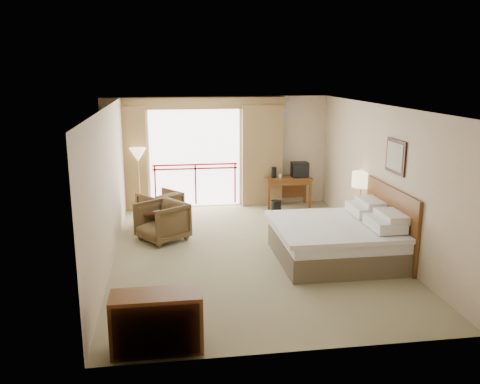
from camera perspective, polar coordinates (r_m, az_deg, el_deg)
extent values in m
plane|color=gray|center=(9.59, 1.13, -6.72)|extent=(7.00, 7.00, 0.00)
plane|color=white|center=(9.02, 1.21, 9.59)|extent=(7.00, 7.00, 0.00)
plane|color=beige|center=(12.62, -1.46, 4.56)|extent=(5.00, 0.00, 5.00)
plane|color=beige|center=(5.91, 6.80, -6.05)|extent=(5.00, 0.00, 5.00)
plane|color=beige|center=(9.14, -14.48, 0.66)|extent=(0.00, 7.00, 7.00)
plane|color=beige|center=(9.93, 15.56, 1.59)|extent=(0.00, 7.00, 7.00)
plane|color=white|center=(12.55, -5.08, 3.77)|extent=(2.40, 0.00, 2.40)
cube|color=red|center=(12.58, -5.05, 2.63)|extent=(2.09, 0.03, 0.04)
cube|color=red|center=(12.56, -5.06, 3.08)|extent=(2.09, 0.03, 0.04)
cube|color=red|center=(12.64, -9.49, 0.70)|extent=(0.04, 0.03, 1.00)
cube|color=red|center=(12.66, -5.01, 0.86)|extent=(0.04, 0.03, 1.00)
cube|color=red|center=(12.75, -0.57, 1.00)|extent=(0.04, 0.03, 1.00)
cube|color=olive|center=(12.43, -12.67, 3.63)|extent=(1.00, 0.26, 2.50)
cube|color=olive|center=(12.61, 2.47, 4.09)|extent=(1.00, 0.26, 2.50)
cube|color=olive|center=(12.29, -5.18, 9.90)|extent=(4.40, 0.22, 0.28)
cube|color=silver|center=(12.69, 4.44, 9.13)|extent=(0.50, 0.04, 0.50)
cube|color=brown|center=(9.32, 10.64, -6.27)|extent=(2.05, 2.00, 0.40)
cube|color=white|center=(9.22, 10.72, -4.52)|extent=(2.01, 1.96, 0.22)
cube|color=white|center=(9.17, 10.46, -3.76)|extent=(2.09, 2.06, 0.08)
cube|color=white|center=(8.99, 15.95, -3.41)|extent=(0.50, 0.75, 0.18)
cube|color=white|center=(9.79, 13.82, -1.91)|extent=(0.50, 0.75, 0.18)
cube|color=white|center=(9.01, 16.76, -2.63)|extent=(0.40, 0.70, 0.14)
cube|color=white|center=(9.81, 14.57, -1.20)|extent=(0.40, 0.70, 0.14)
cube|color=#582D12|center=(9.55, 16.51, -3.28)|extent=(0.06, 2.10, 1.30)
cube|color=black|center=(9.29, 17.09, 3.83)|extent=(0.03, 0.72, 0.60)
cube|color=silver|center=(9.28, 16.98, 3.83)|extent=(0.01, 0.60, 0.48)
cube|color=#582D12|center=(10.82, 13.32, -3.02)|extent=(0.44, 0.52, 0.61)
cylinder|color=tan|center=(10.77, 13.32, -1.18)|extent=(0.16, 0.16, 0.04)
cylinder|color=tan|center=(10.72, 13.38, -0.14)|extent=(0.03, 0.03, 0.40)
cylinder|color=#FFE5B2|center=(10.66, 13.47, 1.38)|extent=(0.38, 0.38, 0.31)
cube|color=black|center=(10.57, 13.46, -1.49)|extent=(0.18, 0.15, 0.08)
cube|color=#582D12|center=(12.61, 5.37, 1.58)|extent=(1.13, 0.55, 0.05)
cube|color=#582D12|center=(12.36, 3.25, -0.38)|extent=(0.06, 0.06, 0.70)
cube|color=#582D12|center=(12.60, 7.88, -0.22)|extent=(0.06, 0.06, 0.70)
cube|color=#582D12|center=(12.81, 2.83, 0.12)|extent=(0.06, 0.06, 0.70)
cube|color=#582D12|center=(13.04, 7.31, 0.27)|extent=(0.06, 0.06, 0.70)
cube|color=#582D12|center=(12.90, 5.10, 0.52)|extent=(1.04, 0.03, 0.52)
cube|color=#582D12|center=(12.39, 5.63, 1.00)|extent=(1.04, 0.03, 0.11)
cube|color=black|center=(12.64, 6.72, 2.52)|extent=(0.40, 0.31, 0.37)
cube|color=black|center=(12.50, 6.90, 2.38)|extent=(0.37, 0.02, 0.29)
cylinder|color=black|center=(12.50, 3.83, 2.21)|extent=(0.15, 0.15, 0.26)
cylinder|color=white|center=(12.50, 4.54, 1.81)|extent=(0.08, 0.08, 0.10)
cylinder|color=black|center=(12.10, 4.07, -1.66)|extent=(0.26, 0.26, 0.31)
imported|color=#43331D|center=(11.46, -8.90, -3.47)|extent=(1.10, 1.10, 0.72)
imported|color=#43331D|center=(10.33, -8.66, -5.37)|extent=(1.18, 1.18, 0.78)
cylinder|color=black|center=(10.52, -9.95, -2.27)|extent=(0.46, 0.46, 0.04)
cylinder|color=black|center=(10.58, -9.89, -3.53)|extent=(0.06, 0.06, 0.46)
cylinder|color=black|center=(10.65, -9.84, -4.72)|extent=(0.33, 0.33, 0.03)
imported|color=white|center=(10.51, -9.95, -2.17)|extent=(0.24, 0.25, 0.02)
cylinder|color=tan|center=(12.41, -11.11, -2.17)|extent=(0.25, 0.25, 0.03)
cylinder|color=tan|center=(12.25, -11.25, 0.81)|extent=(0.03, 0.03, 1.35)
cone|color=#FFE5B2|center=(12.11, -11.40, 4.13)|extent=(0.40, 0.40, 0.31)
cube|color=#582D12|center=(6.40, -9.32, -14.19)|extent=(1.10, 0.46, 0.73)
cube|color=black|center=(6.19, -9.35, -15.17)|extent=(1.01, 0.02, 0.64)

